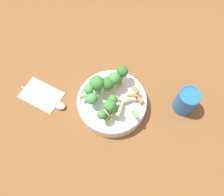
{
  "coord_description": "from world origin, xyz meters",
  "views": [
    {
      "loc": [
        0.03,
        0.3,
        0.67
      ],
      "look_at": [
        0.0,
        0.0,
        0.06
      ],
      "focal_mm": 35.0,
      "sensor_mm": 36.0,
      "label": 1
    }
  ],
  "objects": [
    {
      "name": "bowl",
      "position": [
        0.0,
        0.0,
        0.03
      ],
      "size": [
        0.22,
        0.22,
        0.05
      ],
      "color": "silver",
      "rests_on": "ground_plane"
    },
    {
      "name": "spoon",
      "position": [
        0.2,
        -0.03,
        0.01
      ],
      "size": [
        0.16,
        0.11,
        0.01
      ],
      "rotation": [
        0.0,
        0.0,
        8.85
      ],
      "color": "silver",
      "rests_on": "napkin"
    },
    {
      "name": "ground_plane",
      "position": [
        0.0,
        0.0,
        0.0
      ],
      "size": [
        3.0,
        3.0,
        0.0
      ],
      "primitive_type": "plane",
      "color": "brown"
    },
    {
      "name": "pasta_salad",
      "position": [
        0.01,
        -0.01,
        0.09
      ],
      "size": [
        0.2,
        0.17,
        0.07
      ],
      "color": "#8CB766",
      "rests_on": "bowl"
    },
    {
      "name": "cup",
      "position": [
        -0.23,
        0.03,
        0.05
      ],
      "size": [
        0.07,
        0.07,
        0.09
      ],
      "color": "#2366B2",
      "rests_on": "ground_plane"
    },
    {
      "name": "napkin",
      "position": [
        0.24,
        -0.06,
        0.0
      ],
      "size": [
        0.16,
        0.15,
        0.01
      ],
      "color": "white",
      "rests_on": "ground_plane"
    }
  ]
}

